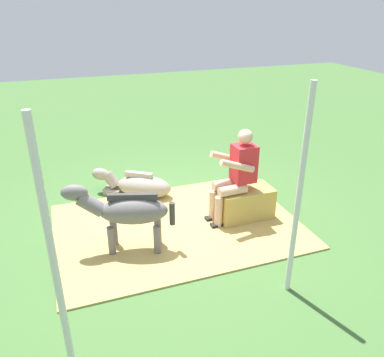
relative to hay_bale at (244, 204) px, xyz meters
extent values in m
plane|color=#426B33|center=(0.89, -0.35, -0.24)|extent=(24.00, 24.00, 0.00)
cube|color=tan|center=(0.98, -0.10, -0.22)|extent=(3.32, 2.35, 0.02)
cube|color=tan|center=(0.00, 0.00, 0.00)|extent=(0.78, 0.43, 0.47)
cylinder|color=#D8AD8C|center=(0.25, 0.10, 0.31)|extent=(0.40, 0.15, 0.14)
cylinder|color=#D8AD8C|center=(0.45, 0.11, 0.00)|extent=(0.11, 0.11, 0.47)
cube|color=black|center=(0.45, 0.11, -0.21)|extent=(0.22, 0.10, 0.06)
cylinder|color=#D8AD8C|center=(0.25, -0.10, 0.31)|extent=(0.40, 0.15, 0.14)
cylinder|color=#D8AD8C|center=(0.45, -0.09, 0.00)|extent=(0.11, 0.11, 0.47)
cube|color=black|center=(0.45, -0.09, -0.21)|extent=(0.22, 0.10, 0.06)
cube|color=red|center=(0.05, 0.00, 0.64)|extent=(0.30, 0.29, 0.52)
cylinder|color=#D8AD8C|center=(0.23, 0.16, 0.69)|extent=(0.50, 0.10, 0.26)
cylinder|color=#D8AD8C|center=(0.23, -0.16, 0.69)|extent=(0.50, 0.10, 0.26)
sphere|color=#D8AD8C|center=(0.05, 0.00, 1.02)|extent=(0.20, 0.20, 0.20)
ellipsoid|color=slate|center=(1.64, 0.25, 0.33)|extent=(0.90, 0.56, 0.34)
cylinder|color=slate|center=(1.94, 0.26, -0.04)|extent=(0.09, 0.09, 0.40)
cylinder|color=slate|center=(1.88, 0.07, -0.04)|extent=(0.09, 0.09, 0.40)
cylinder|color=slate|center=(1.41, 0.43, -0.04)|extent=(0.09, 0.09, 0.40)
cylinder|color=slate|center=(1.35, 0.24, -0.04)|extent=(0.09, 0.09, 0.40)
cylinder|color=slate|center=(2.12, 0.10, 0.43)|extent=(0.40, 0.28, 0.33)
ellipsoid|color=slate|center=(2.29, 0.05, 0.59)|extent=(0.35, 0.25, 0.20)
cube|color=#3A3838|center=(1.64, 0.25, 0.52)|extent=(0.59, 0.24, 0.08)
cylinder|color=#3A3838|center=(1.20, 0.39, 0.28)|extent=(0.07, 0.07, 0.30)
ellipsoid|color=gray|center=(1.20, -1.14, -0.06)|extent=(0.96, 0.82, 0.36)
cube|color=gray|center=(1.65, -1.44, -0.19)|extent=(0.37, 0.35, 0.10)
cylinder|color=gray|center=(1.67, -1.45, 0.00)|extent=(0.34, 0.31, 0.30)
ellipsoid|color=gray|center=(1.82, -1.55, 0.08)|extent=(0.34, 0.30, 0.20)
cube|color=#B5A999|center=(1.27, -1.19, 0.14)|extent=(0.41, 0.31, 0.08)
cylinder|color=#268C3F|center=(-0.44, -0.25, -0.12)|extent=(0.07, 0.07, 0.23)
cone|color=#268C3F|center=(-0.44, -0.25, 0.02)|extent=(0.06, 0.06, 0.06)
cylinder|color=silver|center=(0.23, 1.53, 0.90)|extent=(0.06, 0.06, 2.27)
cylinder|color=silver|center=(2.53, 1.76, 0.90)|extent=(0.06, 0.06, 2.27)
camera|label=1|loc=(2.35, 4.36, 2.66)|focal=36.29mm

